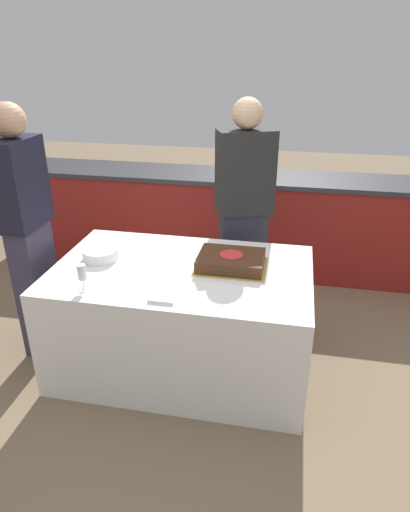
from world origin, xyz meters
TOP-DOWN VIEW (x-y plane):
  - ground_plane at (0.00, 0.00)m, footprint 14.00×14.00m
  - back_counter at (0.00, 1.58)m, footprint 4.40×0.58m
  - dining_table at (0.00, 0.00)m, footprint 1.62×1.02m
  - cake at (0.30, 0.08)m, footprint 0.45×0.35m
  - plate_stack at (-0.55, 0.03)m, footprint 0.23×0.23m
  - wine_glass at (-0.48, -0.38)m, footprint 0.06×0.06m
  - side_plate_near_cake at (0.29, 0.39)m, footprint 0.21×0.21m
  - utensil_pile at (-0.01, -0.39)m, footprint 0.15×0.12m
  - person_cutting_cake at (0.30, 0.73)m, footprint 0.45×0.34m
  - person_seated_left at (-1.03, 0.00)m, footprint 0.21×0.37m

SIDE VIEW (x-z plane):
  - ground_plane at x=0.00m, z-range 0.00..0.00m
  - dining_table at x=0.00m, z-range 0.00..0.73m
  - back_counter at x=0.00m, z-range 0.00..0.92m
  - side_plate_near_cake at x=0.29m, z-range 0.73..0.73m
  - utensil_pile at x=-0.01m, z-range 0.73..0.75m
  - plate_stack at x=-0.55m, z-range 0.73..0.80m
  - cake at x=0.30m, z-range 0.73..0.81m
  - wine_glass at x=-0.48m, z-range 0.76..0.92m
  - person_cutting_cake at x=0.30m, z-range 0.04..1.72m
  - person_seated_left at x=-1.03m, z-range 0.04..1.75m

